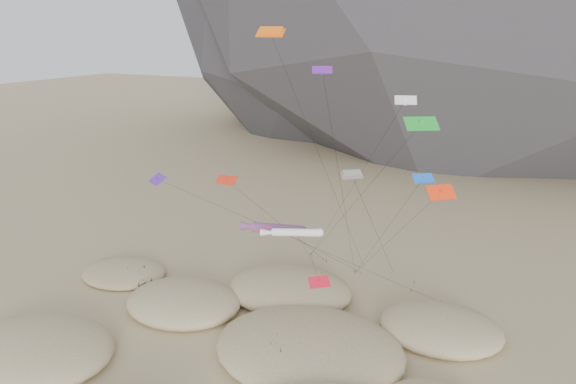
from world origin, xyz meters
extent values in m
plane|color=#CCB789|center=(0.00, 0.00, 0.00)|extent=(500.00, 500.00, 0.00)
ellipsoid|color=#CCB789|center=(-18.44, -6.05, 0.76)|extent=(14.76, 12.54, 3.36)
ellipsoid|color=#CCB789|center=(-12.08, 7.65, 0.71)|extent=(12.83, 10.91, 3.15)
ellipsoid|color=#CCB789|center=(3.87, 5.15, 0.78)|extent=(17.91, 15.22, 3.45)
ellipsoid|color=#CCB789|center=(-3.09, 15.35, 0.71)|extent=(14.38, 12.22, 3.16)
ellipsoid|color=#CCB789|center=(13.97, 14.39, 0.66)|extent=(12.16, 10.34, 2.91)
ellipsoid|color=#CCB789|center=(-23.55, 11.18, 0.40)|extent=(10.61, 9.02, 1.77)
ellipsoid|color=black|center=(-17.15, -7.01, 0.90)|extent=(2.82, 2.41, 0.85)
ellipsoid|color=black|center=(-15.25, -4.29, 0.80)|extent=(2.02, 1.72, 0.60)
ellipsoid|color=black|center=(-10.87, 6.61, 0.80)|extent=(2.51, 2.15, 0.75)
ellipsoid|color=black|center=(-9.01, 7.75, 0.70)|extent=(2.11, 1.80, 0.63)
ellipsoid|color=black|center=(1.73, 2.55, 1.10)|extent=(2.98, 2.55, 0.89)
ellipsoid|color=black|center=(5.57, 5.75, 1.00)|extent=(2.52, 2.15, 0.76)
ellipsoid|color=black|center=(-0.38, 1.54, 0.90)|extent=(2.68, 2.30, 0.81)
ellipsoid|color=black|center=(-1.67, 17.46, 1.00)|extent=(2.74, 2.34, 0.82)
ellipsoid|color=black|center=(0.34, 14.50, 0.90)|extent=(2.38, 2.03, 0.71)
ellipsoid|color=black|center=(14.78, 14.11, 0.70)|extent=(2.49, 2.13, 0.75)
ellipsoid|color=black|center=(12.80, 13.43, 0.60)|extent=(1.89, 1.62, 0.57)
ellipsoid|color=black|center=(-22.22, 11.44, 0.50)|extent=(2.04, 1.75, 0.61)
ellipsoid|color=black|center=(-18.95, 9.51, 0.40)|extent=(1.91, 1.63, 0.57)
cylinder|color=#3F2D1E|center=(-3.10, 20.26, 0.15)|extent=(0.08, 0.08, 0.30)
cylinder|color=#3F2D1E|center=(-2.86, 25.93, 0.15)|extent=(0.08, 0.08, 0.30)
cylinder|color=#3F2D1E|center=(1.59, 24.38, 0.15)|extent=(0.08, 0.08, 0.30)
cylinder|color=#3F2D1E|center=(8.87, 24.69, 0.15)|extent=(0.08, 0.08, 0.30)
cylinder|color=#3F2D1E|center=(9.11, 22.35, 0.15)|extent=(0.08, 0.08, 0.30)
cylinder|color=#3F2D1E|center=(-5.63, 27.14, 0.15)|extent=(0.08, 0.08, 0.30)
cylinder|color=#3F2D1E|center=(12.66, 21.11, 0.15)|extent=(0.08, 0.08, 0.30)
cylinder|color=#3F2D1E|center=(-8.85, 20.93, 0.15)|extent=(0.08, 0.08, 0.30)
cylinder|color=red|center=(-1.43, 9.19, 10.30)|extent=(5.66, 1.29, 1.59)
sphere|color=red|center=(1.33, 9.06, 10.53)|extent=(1.07, 1.07, 1.07)
cone|color=red|center=(-4.48, 9.34, 10.03)|extent=(2.34, 1.03, 1.14)
cylinder|color=black|center=(0.59, 16.83, 5.15)|extent=(4.06, 15.30, 10.32)
cylinder|color=white|center=(1.70, 6.79, 11.27)|extent=(4.50, 1.67, 1.01)
sphere|color=white|center=(3.85, 7.27, 11.45)|extent=(0.74, 0.74, 0.74)
cone|color=white|center=(-0.67, 6.25, 11.05)|extent=(1.90, 1.02, 0.76)
cylinder|color=black|center=(-1.31, 15.85, 5.64)|extent=(6.04, 18.14, 11.29)
cube|color=orange|center=(-3.59, 12.23, 28.69)|extent=(2.82, 1.47, 0.79)
cube|color=orange|center=(-3.59, 12.23, 28.90)|extent=(2.39, 1.17, 0.77)
cylinder|color=black|center=(-0.82, 19.46, 14.35)|extent=(5.56, 14.49, 28.70)
cube|color=#E85218|center=(6.30, 8.48, 16.80)|extent=(2.00, 1.81, 0.55)
cube|color=#E85218|center=(6.30, 8.48, 16.97)|extent=(1.67, 1.50, 0.54)
cylinder|color=black|center=(6.07, 17.52, 8.40)|extent=(0.49, 18.09, 16.81)
cube|color=green|center=(11.64, 10.37, 21.44)|extent=(3.19, 2.75, 0.96)
cube|color=green|center=(11.64, 10.37, 21.29)|extent=(0.41, 0.38, 0.97)
cylinder|color=black|center=(3.00, 18.76, 10.74)|extent=(17.29, 16.80, 21.40)
cube|color=#FD350D|center=(14.20, 7.60, 16.47)|extent=(2.47, 2.34, 0.99)
cube|color=#FD350D|center=(14.20, 7.60, 16.32)|extent=(0.43, 0.44, 0.77)
cylinder|color=black|center=(7.89, 15.99, 8.26)|extent=(12.64, 16.80, 16.44)
cube|color=white|center=(8.38, 17.53, 22.42)|extent=(2.35, 1.73, 0.76)
cube|color=white|center=(8.38, 17.53, 22.27)|extent=(0.31, 0.28, 0.73)
cylinder|color=black|center=(1.37, 22.34, 11.24)|extent=(14.03, 9.64, 22.39)
cube|color=blue|center=(12.33, 9.33, 17.00)|extent=(1.99, 1.84, 0.63)
cube|color=blue|center=(12.33, 9.33, 16.85)|extent=(0.27, 0.27, 0.62)
cylinder|color=black|center=(6.96, 16.85, 8.53)|extent=(10.77, 15.08, 16.97)
cube|color=#691CA8|center=(1.41, 13.08, 25.38)|extent=(2.15, 1.68, 0.65)
cube|color=#691CA8|center=(1.41, 13.08, 25.23)|extent=(0.27, 0.24, 0.66)
cylinder|color=black|center=(1.50, 18.73, 12.71)|extent=(0.20, 11.32, 25.34)
cube|color=#501B9F|center=(-14.04, 7.07, 14.37)|extent=(2.57, 2.21, 0.83)
cube|color=#501B9F|center=(-14.04, 7.07, 14.22)|extent=(0.35, 0.34, 0.78)
cylinder|color=black|center=(-0.69, 14.09, 7.21)|extent=(26.71, 14.07, 14.34)
cube|color=red|center=(-6.74, 8.63, 14.78)|extent=(2.15, 1.28, 0.69)
cube|color=red|center=(-6.74, 8.63, 14.63)|extent=(0.26, 0.19, 0.72)
cylinder|color=black|center=(-4.80, 17.28, 7.41)|extent=(3.90, 17.32, 14.74)
cube|color=red|center=(4.52, 5.75, 7.37)|extent=(2.11, 2.00, 0.71)
cube|color=red|center=(4.52, 5.75, 7.22)|extent=(0.31, 0.30, 0.66)
cylinder|color=black|center=(-0.56, 16.45, 3.71)|extent=(10.17, 21.41, 7.34)
camera|label=1|loc=(22.05, -36.60, 29.22)|focal=35.00mm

